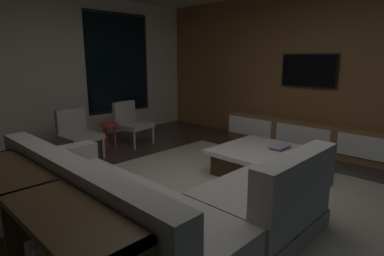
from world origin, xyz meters
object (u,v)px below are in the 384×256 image
(console_table_behind_couch, at_px, (36,232))
(media_console, at_px, (310,136))
(accent_chair_near_window, at_px, (130,121))
(mounted_tv, at_px, (309,71))
(sectional_couch, at_px, (154,209))
(coffee_table, at_px, (262,162))
(accent_chair_by_curtain, at_px, (77,131))
(side_stool, at_px, (109,129))
(book_stack_on_coffee_table, at_px, (279,147))

(console_table_behind_couch, bearing_deg, media_console, 1.03)
(accent_chair_near_window, height_order, mounted_tv, mounted_tv)
(sectional_couch, relative_size, media_console, 0.81)
(sectional_couch, height_order, accent_chair_near_window, sectional_couch)
(coffee_table, height_order, accent_chair_by_curtain, accent_chair_by_curtain)
(sectional_couch, distance_m, side_stool, 2.98)
(coffee_table, xyz_separation_m, media_console, (1.57, 0.04, 0.06))
(side_stool, bearing_deg, media_console, -46.63)
(accent_chair_by_curtain, xyz_separation_m, media_console, (2.96, -2.47, -0.18))
(book_stack_on_coffee_table, xyz_separation_m, media_console, (1.39, 0.18, -0.13))
(book_stack_on_coffee_table, relative_size, side_stool, 0.63)
(mounted_tv, xyz_separation_m, console_table_behind_couch, (-4.69, -0.28, -0.94))
(coffee_table, bearing_deg, sectional_couch, -175.16)
(accent_chair_by_curtain, bearing_deg, accent_chair_near_window, 4.69)
(accent_chair_near_window, height_order, side_stool, accent_chair_near_window)
(coffee_table, relative_size, console_table_behind_couch, 0.55)
(sectional_couch, distance_m, media_console, 3.60)
(side_stool, height_order, mounted_tv, mounted_tv)
(coffee_table, bearing_deg, accent_chair_by_curtain, 119.00)
(book_stack_on_coffee_table, xyz_separation_m, mounted_tv, (1.57, 0.37, 0.96))
(sectional_couch, distance_m, mounted_tv, 3.94)
(console_table_behind_couch, bearing_deg, accent_chair_near_window, 45.26)
(console_table_behind_couch, bearing_deg, accent_chair_by_curtain, 58.81)
(sectional_couch, bearing_deg, accent_chair_near_window, 58.41)
(sectional_couch, distance_m, coffee_table, 2.03)
(accent_chair_by_curtain, bearing_deg, console_table_behind_couch, -121.19)
(sectional_couch, relative_size, side_stool, 5.43)
(sectional_couch, height_order, media_console, sectional_couch)
(coffee_table, distance_m, accent_chair_by_curtain, 2.88)
(coffee_table, height_order, book_stack_on_coffee_table, book_stack_on_coffee_table)
(sectional_couch, relative_size, accent_chair_near_window, 3.21)
(mounted_tv, bearing_deg, accent_chair_by_curtain, 144.12)
(sectional_couch, xyz_separation_m, side_stool, (1.22, 2.72, 0.08))
(coffee_table, bearing_deg, mounted_tv, 7.76)
(accent_chair_near_window, height_order, accent_chair_by_curtain, same)
(coffee_table, height_order, side_stool, side_stool)
(sectional_couch, bearing_deg, console_table_behind_couch, 171.86)
(accent_chair_near_window, bearing_deg, accent_chair_by_curtain, -175.31)
(accent_chair_by_curtain, relative_size, side_stool, 1.70)
(side_stool, height_order, media_console, media_console)
(accent_chair_near_window, bearing_deg, side_stool, -174.05)
(sectional_couch, height_order, mounted_tv, mounted_tv)
(coffee_table, height_order, console_table_behind_couch, console_table_behind_couch)
(accent_chair_near_window, bearing_deg, book_stack_on_coffee_table, -79.56)
(sectional_couch, xyz_separation_m, media_console, (3.59, 0.21, -0.04))
(sectional_couch, height_order, book_stack_on_coffee_table, sectional_couch)
(book_stack_on_coffee_table, bearing_deg, accent_chair_by_curtain, 120.76)
(coffee_table, bearing_deg, accent_chair_near_window, 97.04)
(coffee_table, xyz_separation_m, console_table_behind_couch, (-2.94, -0.04, 0.22))
(accent_chair_near_window, xyz_separation_m, side_stool, (-0.48, -0.05, -0.06))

